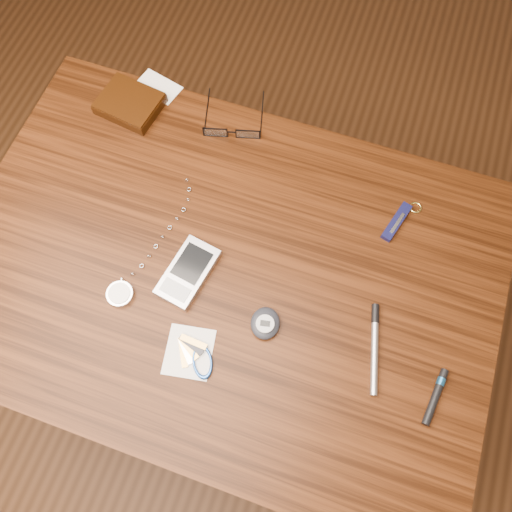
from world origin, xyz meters
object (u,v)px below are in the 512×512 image
object	(u,v)px
pocket_watch	(122,291)
pda_phone	(188,272)
pocket_knife	(396,222)
eyeglasses	(232,131)
wallet_and_card	(130,103)
silver_pen	(375,341)
desk	(227,284)
pedometer	(265,323)
notepad_keys	(196,356)

from	to	relation	value
pocket_watch	pda_phone	xyz separation A→B (m)	(0.10, 0.07, 0.00)
pocket_watch	pocket_knife	distance (m)	0.52
eyeglasses	pocket_watch	distance (m)	0.39
wallet_and_card	pocket_knife	world-z (taller)	wallet_and_card
pocket_knife	silver_pen	xyz separation A→B (m)	(0.02, -0.24, 0.00)
desk	eyeglasses	xyz separation A→B (m)	(-0.09, 0.28, 0.11)
pda_phone	eyeglasses	bearing A→B (deg)	95.32
pedometer	pocket_watch	bearing A→B (deg)	-174.28
desk	pocket_watch	world-z (taller)	pocket_watch
pedometer	pocket_knife	distance (m)	0.32
pocket_watch	wallet_and_card	bearing A→B (deg)	112.09
notepad_keys	wallet_and_card	bearing A→B (deg)	125.88
wallet_and_card	pocket_knife	distance (m)	0.59
desk	eyeglasses	distance (m)	0.31
pocket_watch	notepad_keys	world-z (taller)	pocket_watch
pedometer	silver_pen	xyz separation A→B (m)	(0.19, 0.03, -0.00)
wallet_and_card	eyeglasses	world-z (taller)	same
desk	silver_pen	world-z (taller)	silver_pen
pedometer	pocket_knife	world-z (taller)	pedometer
pda_phone	notepad_keys	bearing A→B (deg)	-63.33
eyeglasses	silver_pen	xyz separation A→B (m)	(0.38, -0.32, -0.01)
pocket_knife	pocket_watch	bearing A→B (deg)	-145.79
desk	notepad_keys	distance (m)	0.20
desk	wallet_and_card	bearing A→B (deg)	138.58
notepad_keys	pocket_watch	bearing A→B (deg)	158.57
wallet_and_card	notepad_keys	xyz separation A→B (m)	(0.32, -0.44, -0.01)
pocket_watch	pocket_knife	world-z (taller)	pocket_watch
pda_phone	pocket_knife	xyz separation A→B (m)	(0.33, 0.22, -0.00)
notepad_keys	pocket_knife	distance (m)	0.45
wallet_and_card	pda_phone	size ratio (longest dim) A/B	1.21
eyeglasses	pda_phone	distance (m)	0.31
pocket_watch	pedometer	distance (m)	0.26
pda_phone	pocket_knife	distance (m)	0.40
silver_pen	notepad_keys	bearing A→B (deg)	-156.30
desk	pedometer	size ratio (longest dim) A/B	14.80
pocket_knife	notepad_keys	bearing A→B (deg)	-126.51
pocket_watch	silver_pen	bearing A→B (deg)	7.45
pocket_watch	pedometer	bearing A→B (deg)	5.72
wallet_and_card	pocket_knife	xyz separation A→B (m)	(0.58, -0.08, -0.01)
pda_phone	notepad_keys	world-z (taller)	pda_phone
pda_phone	silver_pen	xyz separation A→B (m)	(0.35, -0.01, -0.00)
desk	pocket_watch	distance (m)	0.22
wallet_and_card	silver_pen	xyz separation A→B (m)	(0.60, -0.32, -0.01)
pda_phone	wallet_and_card	bearing A→B (deg)	129.39
pda_phone	pocket_knife	size ratio (longest dim) A/B	1.53
desk	wallet_and_card	xyz separation A→B (m)	(-0.31, 0.27, 0.12)
silver_pen	wallet_and_card	bearing A→B (deg)	152.23
desk	wallet_and_card	size ratio (longest dim) A/B	6.10
desk	pedometer	bearing A→B (deg)	-36.41
notepad_keys	pocket_knife	size ratio (longest dim) A/B	1.23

